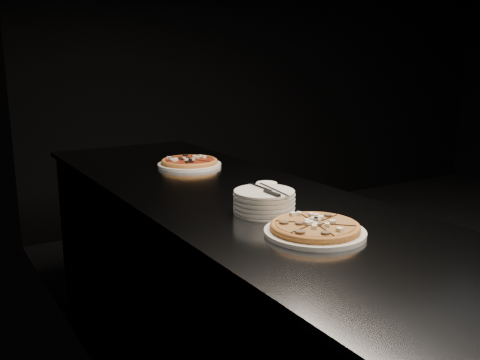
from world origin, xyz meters
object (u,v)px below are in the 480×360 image
pizza_tomato (190,162)px  cutlery (269,190)px  plate_stack (264,201)px  ramekin (267,191)px  pizza_mushroom (315,229)px  counter (232,309)px

pizza_tomato → cutlery: cutlery is taller
plate_stack → ramekin: plate_stack is taller
pizza_mushroom → ramekin: 0.38m
pizza_tomato → cutlery: bearing=-98.2°
pizza_mushroom → cutlery: (0.01, 0.24, 0.06)m
plate_stack → cutlery: bearing=-62.4°
cutlery → ramekin: bearing=59.2°
counter → pizza_tomato: pizza_tomato is taller
cutlery → ramekin: cutlery is taller
pizza_mushroom → pizza_tomato: 1.05m
plate_stack → cutlery: (0.01, -0.01, 0.04)m
ramekin → cutlery: bearing=-121.4°
pizza_tomato → plate_stack: 0.80m
pizza_mushroom → plate_stack: bearing=89.7°
cutlery → ramekin: (0.08, 0.13, -0.04)m
pizza_tomato → ramekin: 0.67m
pizza_mushroom → cutlery: cutlery is taller
counter → ramekin: 0.52m
plate_stack → pizza_mushroom: bearing=-90.3°
cutlery → counter: bearing=84.2°
ramekin → pizza_tomato: bearing=87.0°
plate_stack → cutlery: size_ratio=0.95×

